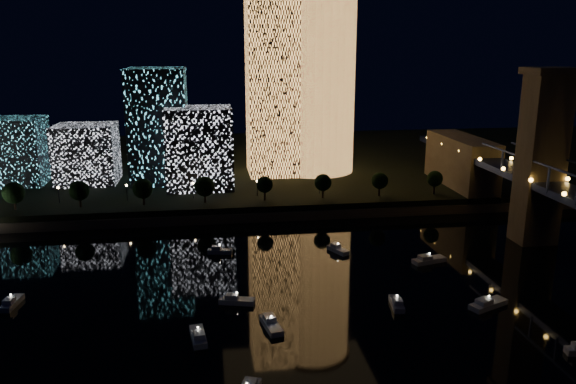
% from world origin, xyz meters
% --- Properties ---
extents(ground, '(520.00, 520.00, 0.00)m').
position_xyz_m(ground, '(0.00, 0.00, 0.00)').
color(ground, black).
rests_on(ground, ground).
extents(far_bank, '(420.00, 160.00, 5.00)m').
position_xyz_m(far_bank, '(0.00, 160.00, 2.50)').
color(far_bank, black).
rests_on(far_bank, ground).
extents(seawall, '(420.00, 6.00, 3.00)m').
position_xyz_m(seawall, '(0.00, 82.00, 1.50)').
color(seawall, '#6B5E4C').
rests_on(seawall, ground).
extents(tower_cylindrical, '(34.00, 34.00, 75.61)m').
position_xyz_m(tower_cylindrical, '(15.38, 132.36, 42.93)').
color(tower_cylindrical, '#F8A44F').
rests_on(tower_cylindrical, far_bank).
extents(tower_rectangular, '(23.48, 23.48, 74.71)m').
position_xyz_m(tower_rectangular, '(-0.55, 130.46, 42.36)').
color(tower_rectangular, '#F8A44F').
rests_on(tower_rectangular, far_bank).
extents(midrise_blocks, '(87.79, 38.83, 42.74)m').
position_xyz_m(midrise_blocks, '(-55.40, 121.23, 21.66)').
color(midrise_blocks, silver).
rests_on(midrise_blocks, far_bank).
extents(motorboats, '(117.06, 72.80, 2.78)m').
position_xyz_m(motorboats, '(-6.90, 15.60, 0.81)').
color(motorboats, silver).
rests_on(motorboats, ground).
extents(esplanade_trees, '(165.40, 6.91, 8.96)m').
position_xyz_m(esplanade_trees, '(-34.59, 88.00, 10.47)').
color(esplanade_trees, black).
rests_on(esplanade_trees, far_bank).
extents(street_lamps, '(132.70, 0.70, 5.65)m').
position_xyz_m(street_lamps, '(-34.00, 94.00, 9.02)').
color(street_lamps, black).
rests_on(street_lamps, far_bank).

